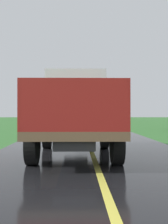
{
  "coord_description": "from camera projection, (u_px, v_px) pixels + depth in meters",
  "views": [
    {
      "loc": [
        -0.45,
        3.13,
        1.36
      ],
      "look_at": [
        -0.26,
        12.35,
        1.4
      ],
      "focal_mm": 45.84,
      "sensor_mm": 36.0,
      "label": 1
    }
  ],
  "objects": [
    {
      "name": "banana_truck_near",
      "position": [
        76.0,
        110.0,
        9.48
      ],
      "size": [
        2.38,
        5.82,
        2.8
      ],
      "color": "#2D2D30",
      "rests_on": "road_surface"
    }
  ]
}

